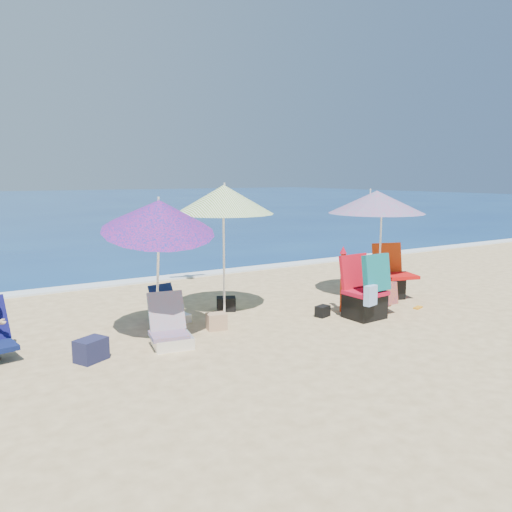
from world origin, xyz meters
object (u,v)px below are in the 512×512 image
umbrella_striped (224,200)px  person_center (378,292)px  chair_navy (170,312)px  camp_chair_left (388,282)px  chair_rainbow (170,333)px  umbrella_blue (159,216)px  camp_chair_right (366,295)px  furled_umbrella (343,276)px  umbrella_turquoise (376,202)px

umbrella_striped → person_center: (2.29, -1.44, -1.62)m
chair_navy → camp_chair_left: (4.39, -0.63, 0.16)m
chair_rainbow → camp_chair_left: size_ratio=0.69×
umbrella_blue → chair_rainbow: 1.69m
umbrella_blue → camp_chair_right: bearing=-12.6°
camp_chair_right → chair_rainbow: bearing=173.4°
umbrella_blue → chair_navy: (0.43, 0.78, -1.68)m
camp_chair_left → furled_umbrella: bearing=-166.5°
person_center → umbrella_striped: bearing=147.7°
umbrella_blue → chair_navy: size_ratio=3.62×
umbrella_striped → umbrella_blue: 1.67m
umbrella_blue → camp_chair_left: bearing=1.8°
umbrella_turquoise → chair_rainbow: bearing=-171.3°
camp_chair_left → person_center: (-1.07, -0.82, 0.07)m
umbrella_turquoise → person_center: umbrella_turquoise is taller
umbrella_turquoise → camp_chair_right: umbrella_turquoise is taller
umbrella_turquoise → camp_chair_left: bearing=-44.5°
person_center → chair_rainbow: bearing=175.4°
chair_navy → umbrella_blue: bearing=-118.7°
umbrella_striped → camp_chair_left: umbrella_striped is taller
chair_navy → chair_rainbow: chair_rainbow is taller
chair_rainbow → person_center: (3.77, -0.30, 0.19)m
camp_chair_right → umbrella_blue: bearing=167.4°
camp_chair_left → umbrella_striped: bearing=169.4°
umbrella_striped → umbrella_blue: umbrella_striped is taller
umbrella_blue → person_center: (3.76, -0.67, -1.45)m
furled_umbrella → chair_navy: bearing=161.2°
umbrella_blue → furled_umbrella: umbrella_blue is taller
umbrella_turquoise → furled_umbrella: 1.88m
chair_rainbow → camp_chair_left: (4.84, 0.52, 0.13)m
chair_rainbow → person_center: person_center is taller
umbrella_turquoise → umbrella_striped: size_ratio=1.08×
umbrella_turquoise → camp_chair_left: (0.20, -0.19, -1.58)m
camp_chair_left → camp_chair_right: (-1.45, -0.91, 0.09)m
umbrella_blue → furled_umbrella: (3.33, -0.20, -1.19)m
umbrella_turquoise → chair_rainbow: (-4.64, -0.71, -1.71)m
camp_chair_right → person_center: 0.40m
umbrella_blue → person_center: 4.08m
umbrella_turquoise → furled_umbrella: (-1.29, -0.55, -1.25)m
umbrella_striped → camp_chair_left: 3.81m
chair_navy → umbrella_turquoise: bearing=-5.9°
furled_umbrella → person_center: (0.42, -0.46, -0.26)m
person_center → camp_chair_right: bearing=-167.0°
umbrella_blue → camp_chair_left: 5.06m
umbrella_blue → chair_navy: 1.90m
camp_chair_left → person_center: camp_chair_left is taller
furled_umbrella → person_center: bearing=-47.4°
umbrella_turquoise → camp_chair_right: 2.24m
furled_umbrella → camp_chair_right: (0.04, -0.55, -0.24)m
furled_umbrella → camp_chair_left: furled_umbrella is taller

